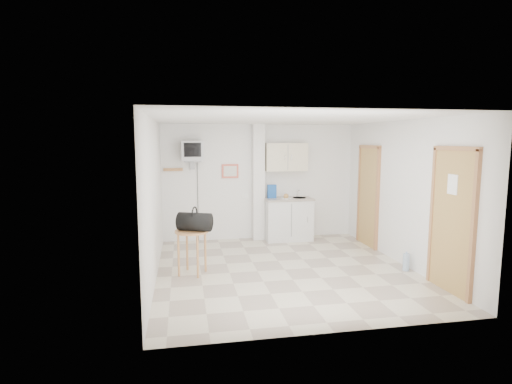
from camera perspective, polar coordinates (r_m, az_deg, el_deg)
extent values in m
plane|color=beige|center=(6.85, 4.14, -11.00)|extent=(4.50, 4.50, 0.00)
cube|color=white|center=(8.74, 0.52, 1.44)|extent=(4.20, 0.04, 2.50)
cube|color=white|center=(4.46, 11.58, -4.56)|extent=(4.20, 0.04, 2.50)
cube|color=white|center=(6.37, -14.36, -1.05)|extent=(0.04, 4.50, 2.50)
cube|color=white|center=(7.38, 20.22, -0.14)|extent=(0.04, 4.50, 2.50)
cube|color=white|center=(6.51, 4.35, 10.37)|extent=(4.20, 4.50, 0.04)
cube|color=white|center=(8.63, 0.33, 1.36)|extent=(0.25, 0.22, 2.50)
cube|color=#CF5743|center=(8.60, -3.72, 3.00)|extent=(0.36, 0.03, 0.30)
cube|color=silver|center=(8.59, -3.71, 2.99)|extent=(0.28, 0.01, 0.22)
cube|color=#B07A44|center=(8.53, -11.75, 3.16)|extent=(0.40, 0.05, 0.06)
cube|color=white|center=(8.71, -1.54, -0.57)|extent=(0.15, 0.02, 0.08)
cylinder|color=#B07A44|center=(8.48, -12.77, 3.03)|extent=(0.02, 0.08, 0.02)
cylinder|color=#B07A44|center=(8.47, -11.76, 3.06)|extent=(0.02, 0.08, 0.02)
cylinder|color=#B07A44|center=(8.47, -10.74, 3.08)|extent=(0.02, 0.08, 0.02)
cube|color=#B07436|center=(8.49, 15.72, -0.72)|extent=(0.04, 0.75, 2.00)
cube|color=#9D603B|center=(8.49, 15.69, -0.73)|extent=(0.06, 0.87, 2.06)
cube|color=#B07436|center=(6.29, 26.18, -3.91)|extent=(0.04, 0.82, 2.02)
cube|color=#9D603B|center=(6.29, 26.15, -3.91)|extent=(0.06, 0.94, 2.08)
cube|color=white|center=(6.20, 26.28, 0.98)|extent=(0.01, 0.20, 0.28)
cube|color=silver|center=(8.73, 4.60, -3.97)|extent=(1.00, 0.55, 0.88)
cube|color=gray|center=(8.65, 4.63, -0.99)|extent=(1.03, 0.58, 0.04)
cylinder|color=#B7B7BA|center=(8.72, 6.22, -0.97)|extent=(0.30, 0.30, 0.05)
cylinder|color=#B7B7BA|center=(8.84, 5.97, -0.17)|extent=(0.02, 0.02, 0.16)
cylinder|color=#B7B7BA|center=(8.77, 6.09, 0.26)|extent=(0.02, 0.13, 0.02)
cube|color=beige|center=(8.67, 4.31, 5.01)|extent=(0.90, 0.32, 0.60)
cube|color=#174A9A|center=(8.61, 2.29, 0.10)|extent=(0.19, 0.07, 0.29)
cylinder|color=white|center=(8.55, 4.31, -0.90)|extent=(0.22, 0.22, 0.01)
sphere|color=tan|center=(8.54, 4.31, -0.59)|extent=(0.11, 0.11, 0.11)
cube|color=slate|center=(8.39, -9.07, 4.38)|extent=(0.36, 0.32, 0.02)
cube|color=slate|center=(8.53, -9.08, 3.89)|extent=(0.10, 0.06, 0.20)
cube|color=#A9A9AB|center=(8.31, -9.09, 5.87)|extent=(0.44, 0.42, 0.40)
cube|color=black|center=(8.10, -9.05, 5.97)|extent=(0.34, 0.02, 0.28)
cylinder|color=black|center=(8.62, -8.31, -1.31)|extent=(0.01, 0.01, 1.73)
cylinder|color=#B07A44|center=(6.52, -9.17, -5.56)|extent=(0.54, 0.54, 0.03)
cylinder|color=#B07A44|center=(6.70, -7.25, -8.38)|extent=(0.04, 0.04, 0.69)
cylinder|color=#B07A44|center=(6.82, -9.82, -8.13)|extent=(0.04, 0.04, 0.69)
cylinder|color=#B07A44|center=(6.54, -11.00, -8.85)|extent=(0.04, 0.04, 0.69)
cylinder|color=#B07A44|center=(6.41, -8.33, -9.13)|extent=(0.04, 0.04, 0.69)
cylinder|color=black|center=(6.45, -8.75, -4.23)|extent=(0.60, 0.47, 0.29)
torus|color=black|center=(6.43, -8.77, -3.04)|extent=(0.11, 0.21, 0.22)
cylinder|color=#9AB3D0|center=(7.20, 20.66, -9.36)|extent=(0.11, 0.11, 0.29)
cylinder|color=#9AB3D0|center=(7.16, 20.72, -8.13)|extent=(0.03, 0.03, 0.04)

